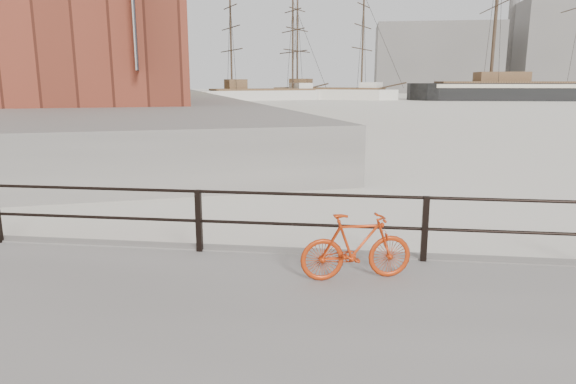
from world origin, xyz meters
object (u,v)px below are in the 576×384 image
(schooner_mid, at_px, (328,99))
(workboat_far, at_px, (49,110))
(workboat_near, at_px, (30,117))
(bicycle, at_px, (356,247))
(schooner_left, at_px, (263,100))

(schooner_mid, xyz_separation_m, workboat_far, (-28.13, -38.82, 0.00))
(workboat_near, height_order, workboat_far, same)
(bicycle, distance_m, schooner_mid, 84.43)
(workboat_near, bearing_deg, workboat_far, 77.88)
(schooner_mid, height_order, schooner_left, schooner_mid)
(schooner_mid, bearing_deg, workboat_near, -96.93)
(bicycle, distance_m, workboat_near, 44.21)
(bicycle, bearing_deg, schooner_left, 85.14)
(bicycle, relative_size, schooner_left, 0.06)
(bicycle, relative_size, schooner_mid, 0.06)
(workboat_near, bearing_deg, bicycle, -88.51)
(schooner_mid, bearing_deg, schooner_left, -134.22)
(bicycle, relative_size, workboat_far, 0.15)
(schooner_left, bearing_deg, workboat_far, -149.65)
(schooner_mid, height_order, workboat_far, schooner_mid)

